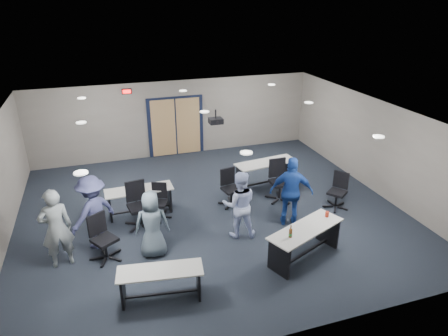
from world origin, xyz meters
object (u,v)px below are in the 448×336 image
object	(u,v)px
chair_back_c	(231,188)
person_gray	(56,228)
chair_loose_left	(104,238)
chair_back_d	(280,181)
person_plaid	(152,224)
table_front_left	(161,279)
table_back_right	(266,169)
chair_loose_right	(337,191)
person_back	(93,212)
person_lightblue	(239,205)
table_back_left	(140,197)
chair_back_a	(139,206)
chair_back_b	(158,202)
person_navy	(291,192)
table_front_right	(305,237)

from	to	relation	value
chair_back_c	person_gray	world-z (taller)	person_gray
chair_loose_left	person_gray	bearing A→B (deg)	142.00
chair_back_d	person_plaid	distance (m)	4.11
table_front_left	person_plaid	size ratio (longest dim) A/B	1.07
table_back_right	chair_loose_right	bearing A→B (deg)	-63.57
table_front_left	person_gray	distance (m)	2.59
chair_back_d	person_back	distance (m)	5.10
chair_loose_right	person_lightblue	distance (m)	3.06
table_back_right	person_gray	size ratio (longest dim) A/B	1.07
chair_back_d	chair_back_c	bearing A→B (deg)	174.17
person_gray	table_back_left	bearing A→B (deg)	-150.30
table_back_left	person_back	distance (m)	1.72
table_back_left	chair_back_c	size ratio (longest dim) A/B	1.71
chair_back_a	person_gray	distance (m)	2.14
chair_back_b	chair_back_c	size ratio (longest dim) A/B	0.91
chair_back_d	chair_loose_left	size ratio (longest dim) A/B	1.12
table_front_left	person_lightblue	xyz separation A→B (m)	(2.18, 1.61, 0.40)
table_back_right	table_front_left	bearing A→B (deg)	-142.18
chair_back_c	person_back	xyz separation A→B (m)	(-3.62, -0.88, 0.37)
person_navy	person_gray	bearing A→B (deg)	23.80
person_gray	person_navy	distance (m)	5.48
table_front_left	table_front_right	distance (m)	3.26
person_lightblue	table_front_left	bearing A→B (deg)	50.48
table_back_left	chair_loose_left	bearing A→B (deg)	-119.96
person_lightblue	person_back	distance (m)	3.37
chair_loose_right	table_back_left	bearing A→B (deg)	-142.18
person_navy	person_plaid	bearing A→B (deg)	27.76
chair_back_d	person_lightblue	world-z (taller)	person_lightblue
chair_back_c	chair_loose_left	size ratio (longest dim) A/B	0.98
chair_loose_left	person_back	xyz separation A→B (m)	(-0.17, 0.60, 0.36)
table_back_right	chair_back_d	size ratio (longest dim) A/B	1.65
table_back_right	person_lightblue	bearing A→B (deg)	-133.80
table_front_left	chair_back_b	size ratio (longest dim) A/B	1.78
person_plaid	table_front_left	bearing A→B (deg)	95.03
chair_back_c	person_back	bearing A→B (deg)	-177.50
table_front_left	person_navy	distance (m)	4.01
table_front_left	table_front_right	world-z (taller)	table_front_right
chair_back_d	person_gray	size ratio (longest dim) A/B	0.65
chair_back_a	person_back	world-z (taller)	person_back
person_lightblue	chair_back_a	bearing A→B (deg)	-13.53
person_gray	chair_back_d	bearing A→B (deg)	179.89
chair_back_b	chair_loose_left	world-z (taller)	chair_loose_left
person_lightblue	person_gray	bearing A→B (deg)	12.52
table_front_right	chair_back_a	bearing A→B (deg)	120.33
person_plaid	table_front_right	bearing A→B (deg)	167.97
chair_back_b	person_gray	distance (m)	2.71
table_front_right	chair_back_b	distance (m)	3.90
chair_back_c	person_navy	distance (m)	1.83
chair_back_b	person_back	xyz separation A→B (m)	(-1.58, -0.78, 0.41)
table_back_left	person_back	size ratio (longest dim) A/B	1.00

